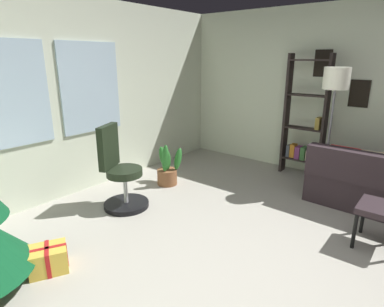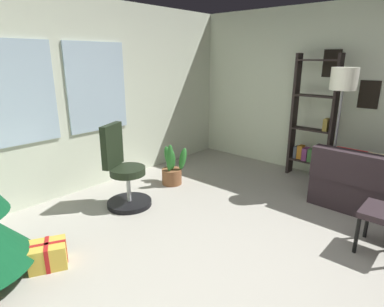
# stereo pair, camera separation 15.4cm
# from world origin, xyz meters

# --- Properties ---
(ground_plane) EXTENTS (5.28, 6.00, 0.10)m
(ground_plane) POSITION_xyz_m (0.00, 0.00, -0.05)
(ground_plane) COLOR #A5A196
(wall_back_with_windows) EXTENTS (5.28, 0.12, 2.58)m
(wall_back_with_windows) POSITION_xyz_m (-0.02, 3.05, 1.30)
(wall_back_with_windows) COLOR silver
(wall_back_with_windows) RESTS_ON ground_plane
(wall_right_with_frames) EXTENTS (0.12, 6.00, 2.58)m
(wall_right_with_frames) POSITION_xyz_m (2.69, -0.00, 1.29)
(wall_right_with_frames) COLOR silver
(wall_right_with_frames) RESTS_ON ground_plane
(footstool) EXTENTS (0.43, 0.39, 0.44)m
(footstool) POSITION_xyz_m (0.89, -0.53, 0.37)
(footstool) COLOR #2C2126
(footstool) RESTS_ON ground_plane
(gift_box_gold) EXTENTS (0.40, 0.37, 0.23)m
(gift_box_gold) POSITION_xyz_m (-1.35, 1.66, 0.11)
(gift_box_gold) COLOR gold
(gift_box_gold) RESTS_ON ground_plane
(office_chair) EXTENTS (0.56, 0.57, 1.05)m
(office_chair) POSITION_xyz_m (-0.12, 2.15, 0.41)
(office_chair) COLOR black
(office_chair) RESTS_ON ground_plane
(bookshelf) EXTENTS (0.18, 0.64, 1.88)m
(bookshelf) POSITION_xyz_m (2.42, 0.82, 0.81)
(bookshelf) COLOR black
(bookshelf) RESTS_ON ground_plane
(floor_lamp) EXTENTS (0.33, 0.33, 1.70)m
(floor_lamp) POSITION_xyz_m (1.99, 0.32, 1.42)
(floor_lamp) COLOR slate
(floor_lamp) RESTS_ON ground_plane
(potted_plant) EXTENTS (0.37, 0.45, 0.63)m
(potted_plant) POSITION_xyz_m (0.79, 2.21, 0.24)
(potted_plant) COLOR brown
(potted_plant) RESTS_ON ground_plane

